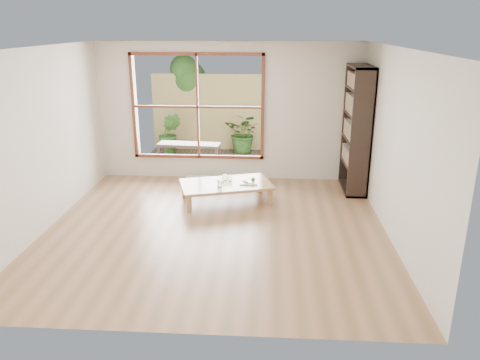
% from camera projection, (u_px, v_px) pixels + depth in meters
% --- Properties ---
extents(ground, '(5.00, 5.00, 0.00)m').
position_uv_depth(ground, '(216.00, 228.00, 6.96)').
color(ground, '#AC7856').
rests_on(ground, ground).
extents(low_table, '(1.68, 1.24, 0.33)m').
position_uv_depth(low_table, '(226.00, 185.00, 7.93)').
color(low_table, tan).
rests_on(low_table, ground).
extents(floor_cushion, '(0.60, 0.60, 0.08)m').
position_uv_depth(floor_cushion, '(200.00, 182.00, 8.87)').
color(floor_cushion, white).
rests_on(floor_cushion, ground).
extents(bookshelf, '(0.36, 1.00, 2.23)m').
position_uv_depth(bookshelf, '(356.00, 130.00, 8.26)').
color(bookshelf, black).
rests_on(bookshelf, ground).
extents(glass_tall, '(0.07, 0.07, 0.13)m').
position_uv_depth(glass_tall, '(220.00, 183.00, 7.70)').
color(glass_tall, silver).
rests_on(glass_tall, low_table).
extents(glass_mid, '(0.07, 0.07, 0.09)m').
position_uv_depth(glass_mid, '(230.00, 178.00, 8.02)').
color(glass_mid, silver).
rests_on(glass_mid, low_table).
extents(glass_short, '(0.08, 0.08, 0.10)m').
position_uv_depth(glass_short, '(225.00, 178.00, 8.04)').
color(glass_short, silver).
rests_on(glass_short, low_table).
extents(glass_small, '(0.06, 0.06, 0.07)m').
position_uv_depth(glass_small, '(222.00, 180.00, 7.94)').
color(glass_small, silver).
rests_on(glass_small, low_table).
extents(food_tray, '(0.30, 0.21, 0.09)m').
position_uv_depth(food_tray, '(249.00, 182.00, 7.90)').
color(food_tray, white).
rests_on(food_tray, low_table).
extents(deck, '(2.80, 2.00, 0.05)m').
position_uv_depth(deck, '(207.00, 161.00, 10.36)').
color(deck, '#342C26').
rests_on(deck, ground).
extents(garden_bench, '(1.36, 0.49, 0.42)m').
position_uv_depth(garden_bench, '(189.00, 146.00, 10.08)').
color(garden_bench, black).
rests_on(garden_bench, deck).
extents(bamboo_fence, '(2.80, 0.06, 1.80)m').
position_uv_depth(bamboo_fence, '(212.00, 113.00, 11.02)').
color(bamboo_fence, tan).
rests_on(bamboo_fence, ground).
extents(shrub_right, '(1.01, 0.94, 0.92)m').
position_uv_depth(shrub_right, '(244.00, 133.00, 10.87)').
color(shrub_right, '#376826').
rests_on(shrub_right, deck).
extents(shrub_left, '(0.53, 0.42, 0.95)m').
position_uv_depth(shrub_left, '(170.00, 133.00, 10.74)').
color(shrub_left, '#376826').
rests_on(shrub_left, deck).
extents(garden_tree, '(1.04, 0.85, 2.22)m').
position_uv_depth(garden_tree, '(185.00, 80.00, 11.12)').
color(garden_tree, '#4C3D2D').
rests_on(garden_tree, ground).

